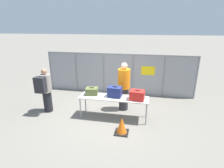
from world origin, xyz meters
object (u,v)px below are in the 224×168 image
Objects in this scene: inspection_table at (114,99)px; utility_trailer at (138,79)px; suitcase_navy at (115,92)px; suitcase_olive at (92,91)px; suitcase_red at (137,95)px; traffic_cone at (122,126)px; traveler_hooded at (45,89)px; security_worker_near at (124,86)px.

inspection_table reaches higher than utility_trailer.
suitcase_olive is at bearing 178.72° from suitcase_navy.
suitcase_red is 0.97× the size of traffic_cone.
traveler_hooded is (-3.33, -0.02, -0.02)m from suitcase_red.
security_worker_near reaches higher than suitcase_olive.
utility_trailer reaches higher than traffic_cone.
security_worker_near is 3.55× the size of traffic_cone.
suitcase_navy is 2.57m from traveler_hooded.
security_worker_near reaches higher than traveler_hooded.
suitcase_olive is 0.25× the size of security_worker_near.
security_worker_near is 0.42× the size of utility_trailer.
traveler_hooded reaches higher than suitcase_navy.
suitcase_navy reaches higher than inspection_table.
suitcase_navy is 0.78m from suitcase_red.
suitcase_navy is 0.69m from security_worker_near.
traffic_cone is at bearing -92.44° from utility_trailer.
utility_trailer is (-0.18, 3.76, -0.57)m from suitcase_red.
suitcase_navy reaches higher than traffic_cone.
traveler_hooded reaches higher than inspection_table.
utility_trailer is at bearing 68.58° from suitcase_olive.
utility_trailer is (0.62, 3.72, -0.35)m from inspection_table.
security_worker_near is at bearing 70.73° from inspection_table.
inspection_table is 1.29× the size of security_worker_near.
traffic_cone is (0.39, -0.96, -0.72)m from suitcase_navy.
utility_trailer is 8.45× the size of traffic_cone.
traveler_hooded reaches higher than utility_trailer.
security_worker_near is 3.07m from utility_trailer.
suitcase_navy is (0.03, 0.07, 0.23)m from inspection_table.
traveler_hooded is 3.14m from traffic_cone.
suitcase_olive is 1.61m from suitcase_red.
utility_trailer is at bearing 87.56° from traffic_cone.
traveler_hooded reaches higher than suitcase_olive.
security_worker_near is at bearing 30.87° from suitcase_olive.
security_worker_near is at bearing 125.53° from suitcase_red.
suitcase_red is (0.80, -0.04, 0.21)m from inspection_table.
suitcase_red is at bearing 65.96° from traffic_cone.
suitcase_red is (1.60, -0.13, 0.03)m from suitcase_olive.
utility_trailer is at bearing 92.75° from suitcase_red.
security_worker_near reaches higher than suitcase_red.
inspection_table is 0.80m from security_worker_near.
suitcase_olive is at bearing -111.42° from utility_trailer.
traffic_cone is (-0.38, -0.85, -0.70)m from suitcase_red.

